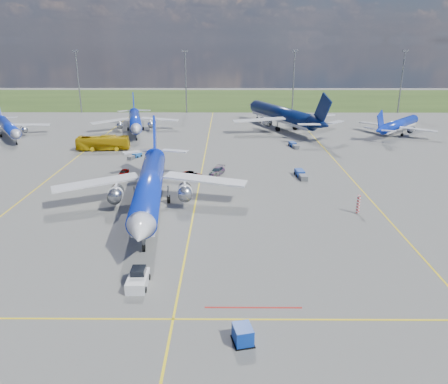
{
  "coord_description": "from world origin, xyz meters",
  "views": [
    {
      "loc": [
        5.23,
        -56.34,
        25.91
      ],
      "look_at": [
        4.84,
        6.61,
        4.0
      ],
      "focal_mm": 35.0,
      "sensor_mm": 36.0,
      "label": 1
    }
  ],
  "objects_px": {
    "bg_jet_nw": "(10,138)",
    "baggage_tug_e": "(294,145)",
    "bg_jet_ne": "(398,134)",
    "service_car_c": "(217,171)",
    "bg_jet_n": "(281,129)",
    "apron_bus": "(103,143)",
    "warning_post": "(358,204)",
    "pushback_tug": "(138,279)",
    "uld_container": "(243,334)",
    "main_airliner": "(151,209)",
    "baggage_tug_c": "(135,156)",
    "bg_jet_nnw": "(136,132)",
    "service_car_a": "(124,172)",
    "baggage_tug_w": "(301,174)",
    "service_car_b": "(192,175)"
  },
  "relations": [
    {
      "from": "bg_jet_n",
      "to": "apron_bus",
      "type": "height_order",
      "value": "bg_jet_n"
    },
    {
      "from": "bg_jet_nnw",
      "to": "service_car_c",
      "type": "relative_size",
      "value": 7.23
    },
    {
      "from": "baggage_tug_w",
      "to": "bg_jet_ne",
      "type": "bearing_deg",
      "value": 45.24
    },
    {
      "from": "bg_jet_n",
      "to": "baggage_tug_w",
      "type": "xyz_separation_m",
      "value": [
        -2.03,
        -51.09,
        0.57
      ]
    },
    {
      "from": "warning_post",
      "to": "bg_jet_n",
      "type": "relative_size",
      "value": 0.06
    },
    {
      "from": "warning_post",
      "to": "main_airliner",
      "type": "height_order",
      "value": "main_airliner"
    },
    {
      "from": "baggage_tug_w",
      "to": "baggage_tug_c",
      "type": "xyz_separation_m",
      "value": [
        -36.23,
        15.02,
        -0.12
      ]
    },
    {
      "from": "warning_post",
      "to": "uld_container",
      "type": "distance_m",
      "value": 36.84
    },
    {
      "from": "bg_jet_nw",
      "to": "uld_container",
      "type": "relative_size",
      "value": 16.11
    },
    {
      "from": "baggage_tug_e",
      "to": "uld_container",
      "type": "bearing_deg",
      "value": -112.2
    },
    {
      "from": "pushback_tug",
      "to": "service_car_c",
      "type": "height_order",
      "value": "pushback_tug"
    },
    {
      "from": "bg_jet_nw",
      "to": "baggage_tug_e",
      "type": "distance_m",
      "value": 79.1
    },
    {
      "from": "bg_jet_nw",
      "to": "pushback_tug",
      "type": "xyz_separation_m",
      "value": [
        51.26,
        -78.26,
        0.78
      ]
    },
    {
      "from": "bg_jet_nw",
      "to": "service_car_a",
      "type": "xyz_separation_m",
      "value": [
        40.19,
        -36.14,
        0.61
      ]
    },
    {
      "from": "bg_jet_ne",
      "to": "service_car_a",
      "type": "relative_size",
      "value": 8.89
    },
    {
      "from": "uld_container",
      "to": "service_car_a",
      "type": "height_order",
      "value": "uld_container"
    },
    {
      "from": "baggage_tug_w",
      "to": "baggage_tug_e",
      "type": "relative_size",
      "value": 1.09
    },
    {
      "from": "bg_jet_n",
      "to": "baggage_tug_c",
      "type": "bearing_deg",
      "value": 20.1
    },
    {
      "from": "warning_post",
      "to": "pushback_tug",
      "type": "height_order",
      "value": "warning_post"
    },
    {
      "from": "uld_container",
      "to": "service_car_a",
      "type": "bearing_deg",
      "value": 100.05
    },
    {
      "from": "bg_jet_n",
      "to": "main_airliner",
      "type": "xyz_separation_m",
      "value": [
        -29.15,
        -68.9,
        0.0
      ]
    },
    {
      "from": "service_car_a",
      "to": "service_car_b",
      "type": "distance_m",
      "value": 14.22
    },
    {
      "from": "bg_jet_ne",
      "to": "service_car_c",
      "type": "distance_m",
      "value": 66.37
    },
    {
      "from": "warning_post",
      "to": "bg_jet_nnw",
      "type": "bearing_deg",
      "value": 126.49
    },
    {
      "from": "bg_jet_ne",
      "to": "service_car_b",
      "type": "xyz_separation_m",
      "value": [
        -57.0,
        -43.69,
        0.67
      ]
    },
    {
      "from": "main_airliner",
      "to": "pushback_tug",
      "type": "xyz_separation_m",
      "value": [
        2.41,
        -23.22,
        0.78
      ]
    },
    {
      "from": "pushback_tug",
      "to": "apron_bus",
      "type": "height_order",
      "value": "apron_bus"
    },
    {
      "from": "apron_bus",
      "to": "baggage_tug_c",
      "type": "bearing_deg",
      "value": -133.68
    },
    {
      "from": "baggage_tug_w",
      "to": "bg_jet_n",
      "type": "bearing_deg",
      "value": 82.46
    },
    {
      "from": "main_airliner",
      "to": "baggage_tug_c",
      "type": "xyz_separation_m",
      "value": [
        -9.12,
        32.82,
        0.46
      ]
    },
    {
      "from": "main_airliner",
      "to": "bg_jet_nnw",
      "type": "bearing_deg",
      "value": 97.41
    },
    {
      "from": "bg_jet_nw",
      "to": "service_car_b",
      "type": "relative_size",
      "value": 6.75
    },
    {
      "from": "service_car_a",
      "to": "pushback_tug",
      "type": "bearing_deg",
      "value": -69.46
    },
    {
      "from": "bg_jet_nnw",
      "to": "service_car_a",
      "type": "distance_m",
      "value": 45.04
    },
    {
      "from": "bg_jet_n",
      "to": "uld_container",
      "type": "xyz_separation_m",
      "value": [
        -15.4,
        -101.73,
        0.81
      ]
    },
    {
      "from": "warning_post",
      "to": "pushback_tug",
      "type": "distance_m",
      "value": 37.57
    },
    {
      "from": "service_car_b",
      "to": "baggage_tug_c",
      "type": "relative_size",
      "value": 1.09
    },
    {
      "from": "bg_jet_nw",
      "to": "main_airliner",
      "type": "distance_m",
      "value": 73.59
    },
    {
      "from": "bg_jet_nw",
      "to": "baggage_tug_w",
      "type": "distance_m",
      "value": 84.6
    },
    {
      "from": "bg_jet_nnw",
      "to": "service_car_c",
      "type": "xyz_separation_m",
      "value": [
        25.31,
        -43.9,
        0.74
      ]
    },
    {
      "from": "bg_jet_nnw",
      "to": "uld_container",
      "type": "distance_m",
      "value": 100.5
    },
    {
      "from": "service_car_b",
      "to": "uld_container",
      "type": "bearing_deg",
      "value": -137.79
    },
    {
      "from": "uld_container",
      "to": "apron_bus",
      "type": "xyz_separation_m",
      "value": [
        -32.28,
        73.23,
        1.01
      ]
    },
    {
      "from": "baggage_tug_c",
      "to": "baggage_tug_e",
      "type": "bearing_deg",
      "value": 40.73
    },
    {
      "from": "bg_jet_nw",
      "to": "pushback_tug",
      "type": "bearing_deg",
      "value": -90.57
    },
    {
      "from": "bg_jet_nnw",
      "to": "uld_container",
      "type": "xyz_separation_m",
      "value": [
        28.75,
        -96.29,
        0.81
      ]
    },
    {
      "from": "pushback_tug",
      "to": "baggage_tug_e",
      "type": "height_order",
      "value": "pushback_tug"
    },
    {
      "from": "apron_bus",
      "to": "bg_jet_ne",
      "type": "bearing_deg",
      "value": -80.82
    },
    {
      "from": "bg_jet_n",
      "to": "uld_container",
      "type": "distance_m",
      "value": 102.89
    },
    {
      "from": "apron_bus",
      "to": "bg_jet_n",
      "type": "bearing_deg",
      "value": -63.99
    }
  ]
}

